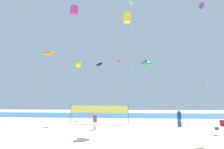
{
  "coord_description": "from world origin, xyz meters",
  "views": [
    {
      "loc": [
        1.74,
        -15.73,
        2.47
      ],
      "look_at": [
        -1.12,
        8.48,
        5.93
      ],
      "focal_mm": 32.57,
      "sensor_mm": 36.0,
      "label": 1
    }
  ],
  "objects_px": {
    "kite_yellow_box": "(127,18)",
    "kite_orange_inflatable": "(48,54)",
    "folding_beach_chair": "(223,125)",
    "kite_lime_diamond": "(132,5)",
    "kite_yellow_delta": "(78,64)",
    "kite_green_inflatable": "(146,63)",
    "volleyball_net": "(98,110)",
    "kite_magenta_box": "(74,10)",
    "beach_handbag": "(217,128)",
    "kite_red_diamond": "(119,62)",
    "kite_violet_delta": "(202,6)",
    "beachgoer_navy_shirt": "(179,117)",
    "beachgoer_plum_shirt": "(95,121)",
    "kite_black_tube": "(99,65)"
  },
  "relations": [
    {
      "from": "volleyball_net",
      "to": "kite_black_tube",
      "type": "relative_size",
      "value": 0.77
    },
    {
      "from": "beach_handbag",
      "to": "kite_red_diamond",
      "type": "xyz_separation_m",
      "value": [
        -10.08,
        11.42,
        8.88
      ]
    },
    {
      "from": "beachgoer_plum_shirt",
      "to": "kite_yellow_delta",
      "type": "relative_size",
      "value": 0.19
    },
    {
      "from": "beachgoer_plum_shirt",
      "to": "kite_black_tube",
      "type": "distance_m",
      "value": 18.05
    },
    {
      "from": "kite_yellow_box",
      "to": "kite_red_diamond",
      "type": "bearing_deg",
      "value": 100.47
    },
    {
      "from": "volleyball_net",
      "to": "kite_lime_diamond",
      "type": "xyz_separation_m",
      "value": [
        4.25,
        1.18,
        14.04
      ]
    },
    {
      "from": "kite_yellow_delta",
      "to": "kite_lime_diamond",
      "type": "relative_size",
      "value": 0.5
    },
    {
      "from": "kite_green_inflatable",
      "to": "kite_violet_delta",
      "type": "distance_m",
      "value": 12.05
    },
    {
      "from": "kite_yellow_box",
      "to": "kite_red_diamond",
      "type": "xyz_separation_m",
      "value": [
        -1.69,
        9.15,
        -3.47
      ]
    },
    {
      "from": "folding_beach_chair",
      "to": "volleyball_net",
      "type": "xyz_separation_m",
      "value": [
        -12.82,
        4.12,
        1.16
      ]
    },
    {
      "from": "kite_violet_delta",
      "to": "kite_red_diamond",
      "type": "distance_m",
      "value": 14.77
    },
    {
      "from": "kite_lime_diamond",
      "to": "kite_red_diamond",
      "type": "bearing_deg",
      "value": 111.02
    },
    {
      "from": "kite_yellow_box",
      "to": "kite_magenta_box",
      "type": "height_order",
      "value": "kite_magenta_box"
    },
    {
      "from": "folding_beach_chair",
      "to": "volleyball_net",
      "type": "relative_size",
      "value": 0.12
    },
    {
      "from": "folding_beach_chair",
      "to": "beach_handbag",
      "type": "bearing_deg",
      "value": -165.32
    },
    {
      "from": "beachgoer_navy_shirt",
      "to": "kite_magenta_box",
      "type": "height_order",
      "value": "kite_magenta_box"
    },
    {
      "from": "kite_violet_delta",
      "to": "volleyball_net",
      "type": "bearing_deg",
      "value": -163.72
    },
    {
      "from": "beach_handbag",
      "to": "kite_violet_delta",
      "type": "bearing_deg",
      "value": 74.78
    },
    {
      "from": "kite_violet_delta",
      "to": "folding_beach_chair",
      "type": "bearing_deg",
      "value": -100.93
    },
    {
      "from": "beachgoer_navy_shirt",
      "to": "kite_yellow_delta",
      "type": "height_order",
      "value": "kite_yellow_delta"
    },
    {
      "from": "folding_beach_chair",
      "to": "kite_yellow_delta",
      "type": "xyz_separation_m",
      "value": [
        -15.82,
        4.89,
        7.15
      ]
    },
    {
      "from": "kite_lime_diamond",
      "to": "kite_red_diamond",
      "type": "distance_m",
      "value": 9.13
    },
    {
      "from": "kite_yellow_box",
      "to": "kite_yellow_delta",
      "type": "bearing_deg",
      "value": 156.55
    },
    {
      "from": "kite_magenta_box",
      "to": "kite_lime_diamond",
      "type": "bearing_deg",
      "value": -30.52
    },
    {
      "from": "kite_violet_delta",
      "to": "kite_orange_inflatable",
      "type": "bearing_deg",
      "value": 177.35
    },
    {
      "from": "folding_beach_chair",
      "to": "kite_lime_diamond",
      "type": "distance_m",
      "value": 18.25
    },
    {
      "from": "kite_magenta_box",
      "to": "kite_yellow_box",
      "type": "bearing_deg",
      "value": -44.31
    },
    {
      "from": "kite_violet_delta",
      "to": "beach_handbag",
      "type": "bearing_deg",
      "value": -105.22
    },
    {
      "from": "kite_green_inflatable",
      "to": "kite_red_diamond",
      "type": "relative_size",
      "value": 1.04
    },
    {
      "from": "kite_black_tube",
      "to": "kite_red_diamond",
      "type": "relative_size",
      "value": 1.01
    },
    {
      "from": "kite_yellow_delta",
      "to": "volleyball_net",
      "type": "bearing_deg",
      "value": -14.37
    },
    {
      "from": "folding_beach_chair",
      "to": "kite_red_diamond",
      "type": "relative_size",
      "value": 0.09
    },
    {
      "from": "volleyball_net",
      "to": "kite_red_diamond",
      "type": "relative_size",
      "value": 0.78
    },
    {
      "from": "kite_orange_inflatable",
      "to": "kite_yellow_box",
      "type": "bearing_deg",
      "value": -30.0
    },
    {
      "from": "folding_beach_chair",
      "to": "kite_black_tube",
      "type": "height_order",
      "value": "kite_black_tube"
    },
    {
      "from": "beachgoer_navy_shirt",
      "to": "kite_yellow_box",
      "type": "xyz_separation_m",
      "value": [
        -5.61,
        -0.62,
        11.51
      ]
    },
    {
      "from": "kite_yellow_box",
      "to": "kite_orange_inflatable",
      "type": "distance_m",
      "value": 15.04
    },
    {
      "from": "beachgoer_plum_shirt",
      "to": "volleyball_net",
      "type": "relative_size",
      "value": 0.21
    },
    {
      "from": "kite_violet_delta",
      "to": "kite_red_diamond",
      "type": "bearing_deg",
      "value": 167.31
    },
    {
      "from": "volleyball_net",
      "to": "kite_black_tube",
      "type": "height_order",
      "value": "kite_black_tube"
    },
    {
      "from": "kite_violet_delta",
      "to": "kite_lime_diamond",
      "type": "distance_m",
      "value": 10.66
    },
    {
      "from": "kite_yellow_delta",
      "to": "kite_green_inflatable",
      "type": "xyz_separation_m",
      "value": [
        9.41,
        8.78,
        1.62
      ]
    },
    {
      "from": "beachgoer_navy_shirt",
      "to": "kite_green_inflatable",
      "type": "distance_m",
      "value": 14.11
    },
    {
      "from": "kite_yellow_box",
      "to": "kite_orange_inflatable",
      "type": "bearing_deg",
      "value": 150.0
    },
    {
      "from": "beach_handbag",
      "to": "kite_magenta_box",
      "type": "relative_size",
      "value": 0.02
    },
    {
      "from": "folding_beach_chair",
      "to": "kite_lime_diamond",
      "type": "xyz_separation_m",
      "value": [
        -8.57,
        5.31,
        15.21
      ]
    },
    {
      "from": "volleyball_net",
      "to": "folding_beach_chair",
      "type": "bearing_deg",
      "value": -17.83
    },
    {
      "from": "beachgoer_plum_shirt",
      "to": "kite_orange_inflatable",
      "type": "relative_size",
      "value": 0.15
    },
    {
      "from": "beachgoer_navy_shirt",
      "to": "folding_beach_chair",
      "type": "height_order",
      "value": "beachgoer_navy_shirt"
    },
    {
      "from": "beachgoer_navy_shirt",
      "to": "kite_magenta_box",
      "type": "relative_size",
      "value": 0.09
    }
  ]
}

